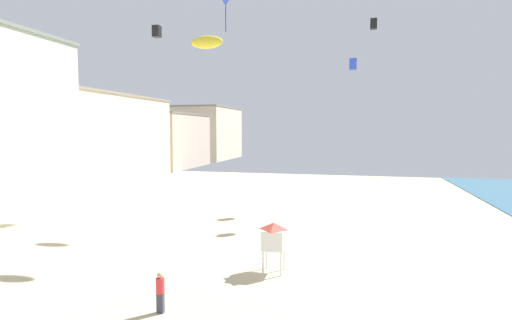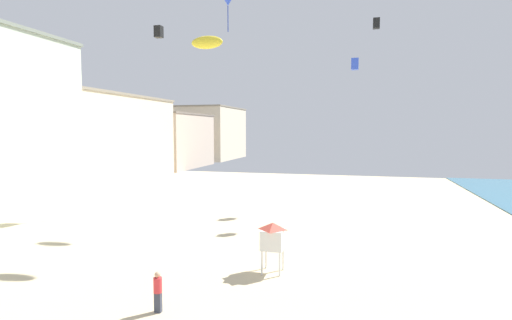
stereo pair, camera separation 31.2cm
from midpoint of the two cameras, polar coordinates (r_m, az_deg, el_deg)
boardwalk_hotel_mid at (r=59.20m, az=-23.27°, el=2.78°), size 14.58×21.95×11.84m
boardwalk_hotel_far at (r=78.29m, az=-13.30°, el=2.74°), size 12.72×17.99×10.28m
boardwalk_hotel_distant at (r=99.17m, az=-7.27°, el=3.84°), size 12.81×20.59×12.71m
kite_flyer at (r=16.86m, az=-14.13°, el=-17.66°), size 0.34×0.34×1.64m
lifeguard_stand at (r=20.36m, az=2.11°, el=-10.92°), size 1.10×1.10×2.55m
kite_black_box at (r=42.81m, az=16.32°, el=18.26°), size 0.63×0.63×1.00m
kite_blue_box at (r=34.04m, az=13.49°, el=13.23°), size 0.58×0.58×0.91m
kite_black_box_2 at (r=34.75m, az=-14.33°, el=17.45°), size 0.59×0.59×0.92m
kite_yellow_parafoil at (r=23.80m, az=-7.45°, el=16.42°), size 1.90×0.53×0.74m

